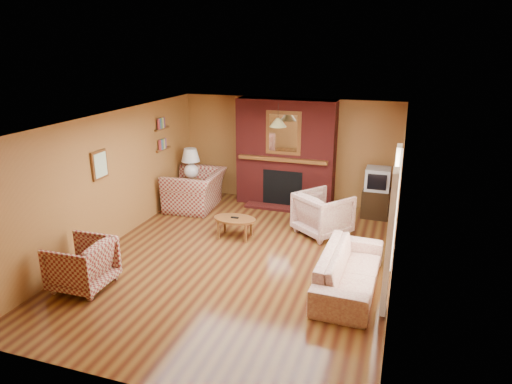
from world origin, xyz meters
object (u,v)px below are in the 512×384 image
(floral_armchair, at_px, (323,214))
(crt_tv, at_px, (378,179))
(plaid_armchair, at_px, (82,264))
(coffee_table, at_px, (235,221))
(plaid_loveseat, at_px, (195,190))
(floral_sofa, at_px, (349,270))
(tv_stand, at_px, (376,203))
(side_table, at_px, (192,190))
(fireplace, at_px, (286,154))
(table_lamp, at_px, (191,162))

(floral_armchair, bearing_deg, crt_tv, -87.70)
(plaid_armchair, relative_size, coffee_table, 1.02)
(plaid_loveseat, bearing_deg, crt_tv, 95.86)
(plaid_armchair, relative_size, floral_sofa, 0.41)
(tv_stand, bearing_deg, crt_tv, -87.84)
(side_table, bearing_deg, crt_tv, 4.74)
(coffee_table, bearing_deg, crt_tv, 38.51)
(fireplace, xyz_separation_m, side_table, (-2.10, -0.53, -0.89))
(side_table, height_order, tv_stand, tv_stand)
(side_table, bearing_deg, floral_armchair, -15.89)
(fireplace, xyz_separation_m, table_lamp, (-2.10, -0.53, -0.22))
(plaid_loveseat, distance_m, floral_armchair, 3.05)
(plaid_loveseat, relative_size, floral_sofa, 0.63)
(floral_armchair, bearing_deg, plaid_armchair, 83.59)
(tv_stand, relative_size, crt_tv, 1.21)
(plaid_loveseat, distance_m, table_lamp, 0.69)
(floral_sofa, relative_size, side_table, 3.58)
(fireplace, distance_m, plaid_armchair, 5.08)
(floral_sofa, bearing_deg, plaid_loveseat, 58.02)
(plaid_loveseat, height_order, side_table, plaid_loveseat)
(fireplace, relative_size, plaid_armchair, 2.87)
(fireplace, height_order, plaid_loveseat, fireplace)
(plaid_loveseat, relative_size, tv_stand, 2.12)
(plaid_armchair, height_order, crt_tv, crt_tv)
(floral_sofa, bearing_deg, coffee_table, 63.62)
(coffee_table, height_order, side_table, side_table)
(plaid_loveseat, xyz_separation_m, crt_tv, (3.90, 0.70, 0.42))
(crt_tv, bearing_deg, floral_armchair, -125.62)
(crt_tv, bearing_deg, table_lamp, -175.26)
(plaid_loveseat, relative_size, table_lamp, 1.86)
(fireplace, height_order, coffee_table, fireplace)
(plaid_loveseat, bearing_deg, fireplace, 111.34)
(coffee_table, xyz_separation_m, crt_tv, (2.47, 1.96, 0.50))
(plaid_loveseat, distance_m, coffee_table, 1.91)
(side_table, bearing_deg, table_lamp, 180.00)
(plaid_loveseat, height_order, tv_stand, plaid_loveseat)
(fireplace, height_order, side_table, fireplace)
(fireplace, distance_m, floral_armchair, 2.00)
(plaid_loveseat, distance_m, plaid_armchair, 3.74)
(side_table, distance_m, tv_stand, 4.16)
(coffee_table, xyz_separation_m, table_lamp, (-1.68, 1.62, 0.62))
(plaid_armchair, distance_m, coffee_table, 2.91)
(table_lamp, height_order, crt_tv, table_lamp)
(floral_armchair, height_order, crt_tv, crt_tv)
(coffee_table, height_order, table_lamp, table_lamp)
(side_table, relative_size, tv_stand, 0.94)
(plaid_armchair, xyz_separation_m, table_lamp, (-0.15, 4.09, 0.58))
(coffee_table, bearing_deg, side_table, 136.11)
(fireplace, bearing_deg, crt_tv, -5.30)
(side_table, xyz_separation_m, crt_tv, (4.15, 0.34, 0.56))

